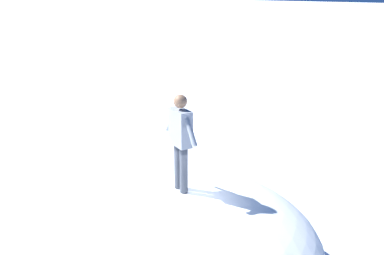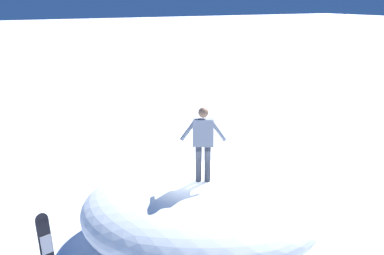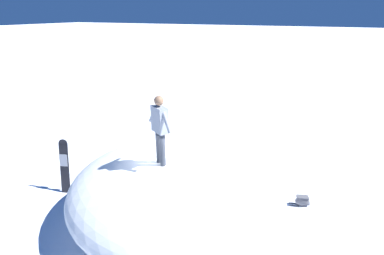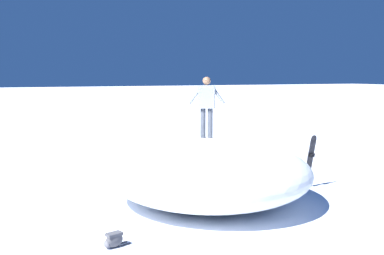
{
  "view_description": "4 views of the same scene",
  "coord_description": "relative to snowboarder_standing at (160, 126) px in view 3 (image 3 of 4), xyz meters",
  "views": [
    {
      "loc": [
        5.46,
        3.86,
        5.25
      ],
      "look_at": [
        -0.8,
        0.39,
        2.9
      ],
      "focal_mm": 41.84,
      "sensor_mm": 36.0,
      "label": 1
    },
    {
      "loc": [
        -9.5,
        5.48,
        5.83
      ],
      "look_at": [
        0.15,
        0.12,
        2.83
      ],
      "focal_mm": 45.36,
      "sensor_mm": 36.0,
      "label": 2
    },
    {
      "loc": [
        -6.43,
        -3.26,
        5.28
      ],
      "look_at": [
        -0.02,
        -0.28,
        2.61
      ],
      "focal_mm": 28.78,
      "sensor_mm": 36.0,
      "label": 3
    },
    {
      "loc": [
        10.31,
        -4.93,
        3.55
      ],
      "look_at": [
        -0.03,
        -0.44,
        2.18
      ],
      "focal_mm": 40.68,
      "sensor_mm": 36.0,
      "label": 4
    }
  ],
  "objects": [
    {
      "name": "ground",
      "position": [
        0.63,
        -0.27,
        -2.77
      ],
      "size": [
        240.0,
        240.0,
        0.0
      ],
      "primitive_type": "plane",
      "color": "white"
    },
    {
      "name": "snow_mound",
      "position": [
        0.32,
        -0.11,
        -1.88
      ],
      "size": [
        7.77,
        7.78,
        1.79
      ],
      "primitive_type": "ellipsoid",
      "rotation": [
        0.0,
        0.0,
        0.81
      ],
      "color": "white",
      "rests_on": "ground"
    },
    {
      "name": "snowboarder_standing",
      "position": [
        0.0,
        0.0,
        0.0
      ],
      "size": [
        0.61,
        0.93,
        1.71
      ],
      "color": "#333842",
      "rests_on": "snow_mound"
    },
    {
      "name": "snowboard_primary_upright",
      "position": [
        0.15,
        3.53,
        -1.89
      ],
      "size": [
        0.36,
        0.36,
        1.69
      ],
      "color": "black",
      "rests_on": "ground"
    },
    {
      "name": "backpack_near",
      "position": [
        2.38,
        -3.24,
        -2.61
      ],
      "size": [
        0.34,
        0.6,
        0.31
      ],
      "color": "#4C4C51",
      "rests_on": "ground"
    }
  ]
}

